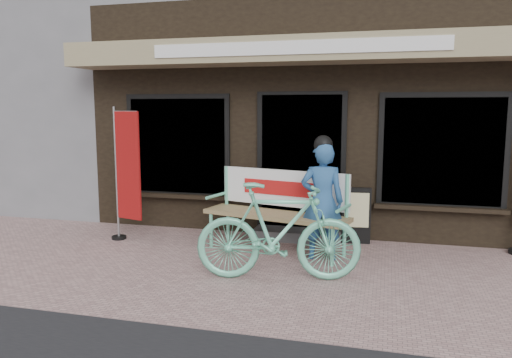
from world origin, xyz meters
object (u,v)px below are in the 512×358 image
(nobori_red, at_px, (126,173))
(menu_stand, at_px, (356,215))
(bench, at_px, (279,204))
(person, at_px, (322,199))
(bicycle, at_px, (278,232))

(nobori_red, height_order, menu_stand, nobori_red)
(bench, xyz_separation_m, nobori_red, (-2.26, -0.11, 0.37))
(person, bearing_deg, bicycle, -118.76)
(menu_stand, bearing_deg, bicycle, -118.92)
(person, height_order, menu_stand, person)
(nobori_red, bearing_deg, bicycle, -7.75)
(bicycle, bearing_deg, menu_stand, -34.11)
(bicycle, distance_m, menu_stand, 1.96)
(person, bearing_deg, nobori_red, 170.04)
(bicycle, bearing_deg, nobori_red, 55.50)
(bench, bearing_deg, nobori_red, -163.22)
(person, relative_size, bicycle, 0.86)
(bicycle, xyz_separation_m, nobori_red, (-2.51, 1.08, 0.46))
(menu_stand, bearing_deg, nobori_red, -173.56)
(person, height_order, nobori_red, nobori_red)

